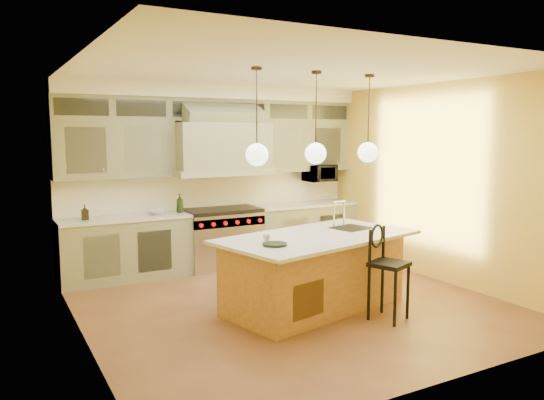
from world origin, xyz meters
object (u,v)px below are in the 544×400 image
microwave (320,173)px  range (222,237)px  kitchen_island (315,270)px  counter_stool (387,266)px

microwave → range: bearing=-176.9°
range → kitchen_island: size_ratio=0.44×
kitchen_island → range: bearing=82.5°
kitchen_island → counter_stool: 0.92m
range → counter_stool: 3.24m
range → counter_stool: bearing=-77.4°
counter_stool → microwave: microwave is taller
kitchen_island → microwave: bearing=42.6°
kitchen_island → microwave: 3.20m
range → microwave: (1.95, 0.11, 0.96)m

